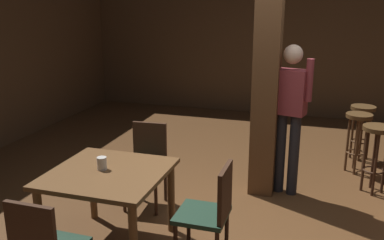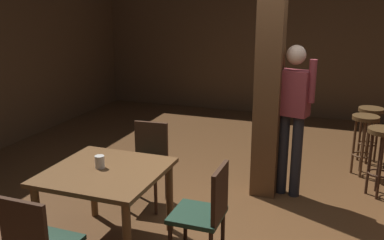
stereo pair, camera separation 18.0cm
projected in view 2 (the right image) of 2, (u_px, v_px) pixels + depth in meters
name	position (u px, v px, depth m)	size (l,w,h in m)	color
ground_plane	(241.00, 224.00, 4.31)	(10.80, 10.80, 0.00)	brown
wall_back	(300.00, 43.00, 8.01)	(8.00, 0.10, 2.80)	brown
pillar	(269.00, 74.00, 4.64)	(0.28, 0.28, 2.80)	brown
dining_table	(106.00, 182.00, 3.79)	(0.99, 0.99, 0.74)	brown
chair_north	(148.00, 160.00, 4.64)	(0.45, 0.45, 0.89)	#1E3828
chair_east	(206.00, 210.00, 3.53)	(0.42, 0.42, 0.89)	#1E3828
napkin_cup	(100.00, 162.00, 3.78)	(0.09, 0.09, 0.11)	beige
standing_person	(292.00, 111.00, 4.72)	(0.47, 0.27, 1.72)	maroon
bar_stool_near	(382.00, 146.00, 4.79)	(0.34, 0.34, 0.80)	#4C3319
bar_stool_mid	(364.00, 132.00, 5.39)	(0.33, 0.33, 0.78)	#4C3319
bar_stool_far	(370.00, 122.00, 5.84)	(0.33, 0.33, 0.77)	#4C3319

